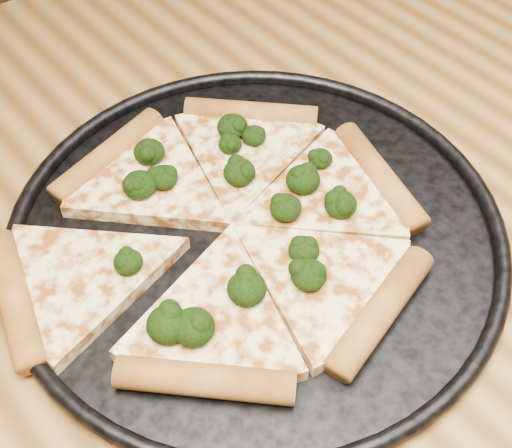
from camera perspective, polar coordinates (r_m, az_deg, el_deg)
dining_table at (r=0.63m, az=-7.34°, el=-9.89°), size 1.20×0.90×0.75m
pizza_pan at (r=0.57m, az=0.00°, el=-0.52°), size 0.42×0.42×0.02m
pizza at (r=0.56m, az=-2.62°, el=-0.32°), size 0.36×0.33×0.02m
broccoli_florets at (r=0.56m, az=-1.62°, el=0.71°), size 0.23×0.22×0.02m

